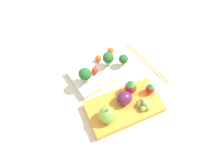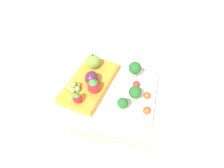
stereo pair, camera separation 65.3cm
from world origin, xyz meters
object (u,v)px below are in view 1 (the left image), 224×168
at_px(bento_box_savoury, 101,71).
at_px(cherry_tomato_0, 111,51).
at_px(cherry_tomato_1, 98,58).
at_px(apple, 107,115).
at_px(broccoli_floret_0, 108,58).
at_px(cherry_tomato_2, 95,71).
at_px(plum, 123,99).
at_px(broccoli_floret_1, 123,59).
at_px(grape_cluster, 144,104).
at_px(strawberry_1, 131,87).
at_px(broccoli_floret_2, 85,74).
at_px(strawberry_0, 150,89).
at_px(chopsticks_pair, 146,62).
at_px(bento_box_fruit, 124,107).

height_order(bento_box_savoury, cherry_tomato_0, cherry_tomato_0).
relative_size(cherry_tomato_1, apple, 0.39).
xyz_separation_m(broccoli_floret_0, cherry_tomato_2, (-0.05, -0.00, -0.02)).
bearing_deg(plum, broccoli_floret_1, 54.49).
height_order(broccoli_floret_0, apple, apple).
bearing_deg(plum, broccoli_floret_0, 73.91).
bearing_deg(cherry_tomato_0, grape_cluster, -98.03).
bearing_deg(cherry_tomato_0, cherry_tomato_2, -153.63).
bearing_deg(plum, cherry_tomato_2, 95.24).
xyz_separation_m(apple, strawberry_1, (0.10, 0.03, 0.00)).
relative_size(broccoli_floret_2, strawberry_0, 1.48).
relative_size(strawberry_1, grape_cluster, 1.29).
bearing_deg(cherry_tomato_0, apple, -125.22).
bearing_deg(chopsticks_pair, bento_box_savoury, 163.71).
height_order(bento_box_fruit, strawberry_0, strawberry_0).
bearing_deg(strawberry_1, cherry_tomato_2, 113.54).
bearing_deg(bento_box_fruit, bento_box_savoury, 85.10).
bearing_deg(cherry_tomato_1, bento_box_savoury, -107.66).
xyz_separation_m(broccoli_floret_1, cherry_tomato_2, (-0.09, 0.02, -0.02)).
bearing_deg(bento_box_savoury, strawberry_0, -63.99).
bearing_deg(cherry_tomato_1, plum, -97.42).
bearing_deg(cherry_tomato_0, bento_box_fruit, -111.95).
xyz_separation_m(bento_box_savoury, cherry_tomato_0, (0.06, 0.04, 0.02)).
bearing_deg(plum, bento_box_fruit, -96.75).
relative_size(broccoli_floret_2, cherry_tomato_1, 2.68).
bearing_deg(broccoli_floret_0, cherry_tomato_1, 116.93).
relative_size(broccoli_floret_2, cherry_tomato_2, 2.67).
bearing_deg(bento_box_fruit, grape_cluster, -36.28).
height_order(cherry_tomato_1, plum, plum).
distance_m(broccoli_floret_2, apple, 0.14).
relative_size(broccoli_floret_1, chopsticks_pair, 0.21).
distance_m(broccoli_floret_0, cherry_tomato_2, 0.06).
relative_size(bento_box_savoury, broccoli_floret_1, 4.28).
bearing_deg(cherry_tomato_0, broccoli_floret_2, -155.87).
distance_m(apple, strawberry_1, 0.10).
xyz_separation_m(cherry_tomato_2, plum, (0.01, -0.13, 0.01)).
bearing_deg(plum, strawberry_0, -10.08).
relative_size(bento_box_fruit, chopsticks_pair, 1.06).
bearing_deg(strawberry_0, broccoli_floret_2, 135.16).
bearing_deg(cherry_tomato_0, chopsticks_pair, -43.58).
bearing_deg(apple, cherry_tomato_2, 71.54).
height_order(broccoli_floret_2, strawberry_0, broccoli_floret_2).
bearing_deg(broccoli_floret_2, bento_box_fruit, -69.07).
xyz_separation_m(apple, grape_cluster, (0.10, -0.03, -0.01)).
height_order(broccoli_floret_1, cherry_tomato_1, broccoli_floret_1).
bearing_deg(chopsticks_pair, cherry_tomato_1, 150.86).
distance_m(bento_box_fruit, broccoli_floret_0, 0.16).
xyz_separation_m(cherry_tomato_2, apple, (-0.05, -0.15, 0.01)).
relative_size(bento_box_savoury, cherry_tomato_0, 8.60).
distance_m(bento_box_fruit, cherry_tomato_1, 0.18).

